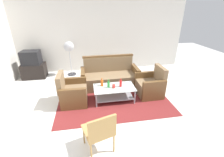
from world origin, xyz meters
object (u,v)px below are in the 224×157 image
(cup, at_px, (114,86))
(tv_stand, at_px, (34,71))
(couch, at_px, (110,77))
(pedestal_fan, at_px, (69,49))
(bottle_orange, at_px, (102,83))
(coffee_table, at_px, (114,92))
(armchair_right, at_px, (150,86))
(armchair_left, at_px, (73,93))
(bottle_green, at_px, (109,84))
(wicker_chair, at_px, (100,130))
(bottle_red, at_px, (121,84))
(television, at_px, (31,58))

(cup, xyz_separation_m, tv_stand, (-2.58, 2.01, -0.20))
(couch, height_order, pedestal_fan, pedestal_fan)
(bottle_orange, height_order, pedestal_fan, pedestal_fan)
(coffee_table, bearing_deg, tv_stand, 142.70)
(couch, xyz_separation_m, armchair_right, (1.09, -0.73, -0.03))
(armchair_left, relative_size, armchair_right, 1.00)
(tv_stand, bearing_deg, armchair_left, -51.91)
(armchair_left, xyz_separation_m, tv_stand, (-1.49, 1.91, -0.03))
(bottle_green, distance_m, wicker_chair, 1.67)
(coffee_table, distance_m, pedestal_fan, 2.52)
(armchair_left, distance_m, armchair_right, 2.20)
(armchair_left, bearing_deg, couch, 126.38)
(bottle_red, distance_m, television, 3.42)
(pedestal_fan, height_order, wicker_chair, pedestal_fan)
(coffee_table, height_order, bottle_red, bottle_red)
(bottle_red, relative_size, bottle_orange, 0.99)
(bottle_red, height_order, pedestal_fan, pedestal_fan)
(couch, xyz_separation_m, television, (-2.61, 1.11, 0.44))
(cup, height_order, television, television)
(bottle_red, relative_size, tv_stand, 0.29)
(couch, relative_size, television, 2.88)
(pedestal_fan, bearing_deg, television, -177.94)
(wicker_chair, bearing_deg, bottle_orange, 65.86)
(armchair_right, height_order, cup, armchair_right)
(bottle_green, height_order, television, television)
(tv_stand, height_order, wicker_chair, wicker_chair)
(cup, distance_m, pedestal_fan, 2.48)
(armchair_right, distance_m, television, 4.16)
(bottle_green, xyz_separation_m, television, (-2.45, 1.96, 0.26))
(couch, bearing_deg, bottle_orange, 65.54)
(bottle_red, relative_size, television, 0.37)
(couch, distance_m, bottle_orange, 0.83)
(bottle_orange, bearing_deg, cup, -28.55)
(couch, relative_size, pedestal_fan, 1.43)
(tv_stand, xyz_separation_m, television, (0.00, 0.00, 0.50))
(bottle_red, xyz_separation_m, cup, (-0.20, -0.05, -0.04))
(bottle_red, relative_size, wicker_chair, 0.27)
(cup, bearing_deg, wicker_chair, -108.35)
(armchair_left, bearing_deg, cup, 85.48)
(bottle_green, bearing_deg, pedestal_fan, 119.49)
(armchair_right, distance_m, cup, 1.14)
(tv_stand, height_order, pedestal_fan, pedestal_fan)
(television, bearing_deg, bottle_orange, 144.91)
(armchair_left, height_order, wicker_chair, armchair_left)
(couch, xyz_separation_m, bottle_green, (-0.16, -0.85, 0.18))
(armchair_left, height_order, pedestal_fan, pedestal_fan)
(bottle_green, height_order, wicker_chair, wicker_chair)
(couch, height_order, bottle_orange, couch)
(tv_stand, bearing_deg, couch, -23.05)
(bottle_red, xyz_separation_m, bottle_orange, (-0.50, 0.12, 0.00))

